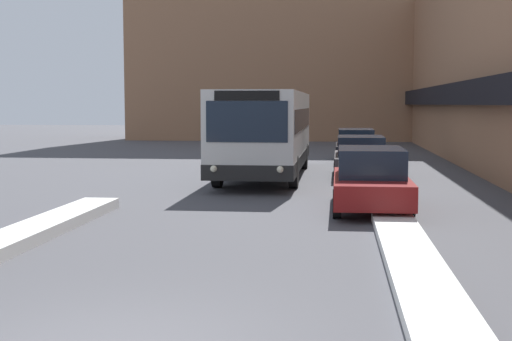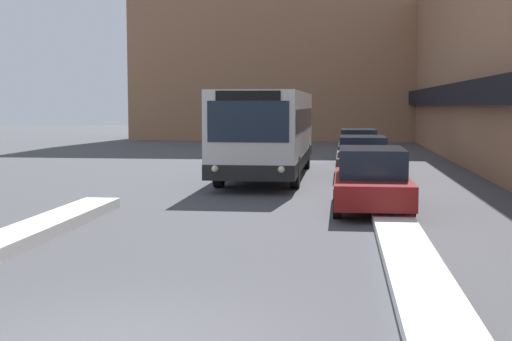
{
  "view_description": "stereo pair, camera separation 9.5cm",
  "coord_description": "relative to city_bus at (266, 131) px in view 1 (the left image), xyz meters",
  "views": [
    {
      "loc": [
        2.36,
        -7.14,
        2.63
      ],
      "look_at": [
        0.66,
        7.75,
        1.23
      ],
      "focal_mm": 50.0,
      "sensor_mm": 36.0,
      "label": 1
    },
    {
      "loc": [
        2.46,
        -7.12,
        2.63
      ],
      "look_at": [
        0.66,
        7.75,
        1.23
      ],
      "focal_mm": 50.0,
      "sensor_mm": 36.0,
      "label": 2
    }
  ],
  "objects": [
    {
      "name": "snow_bank_right",
      "position": [
        3.8,
        -14.55,
        -1.57
      ],
      "size": [
        0.9,
        10.25,
        0.19
      ],
      "color": "silver",
      "rests_on": "ground_plane"
    },
    {
      "name": "building_backdrop_far",
      "position": [
        0.2,
        28.75,
        7.08
      ],
      "size": [
        26.0,
        8.0,
        17.48
      ],
      "color": "#996B4C",
      "rests_on": "ground_plane"
    },
    {
      "name": "parked_car_middle",
      "position": [
        3.4,
        0.44,
        -0.93
      ],
      "size": [
        1.9,
        4.7,
        1.47
      ],
      "color": "#38383D",
      "rests_on": "ground_plane"
    },
    {
      "name": "city_bus",
      "position": [
        0.0,
        0.0,
        0.0
      ],
      "size": [
        2.7,
        11.25,
        3.05
      ],
      "color": "silver",
      "rests_on": "ground_plane"
    },
    {
      "name": "parked_car_back",
      "position": [
        3.4,
        7.26,
        -0.92
      ],
      "size": [
        1.82,
        4.85,
        1.5
      ],
      "color": "black",
      "rests_on": "ground_plane"
    },
    {
      "name": "parked_car_front",
      "position": [
        3.4,
        -7.69,
        -0.89
      ],
      "size": [
        1.86,
        4.76,
        1.54
      ],
      "color": "maroon",
      "rests_on": "ground_plane"
    }
  ]
}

